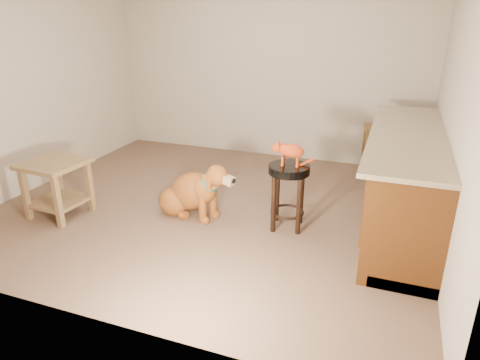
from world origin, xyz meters
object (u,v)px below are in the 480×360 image
at_px(side_table, 57,180).
at_px(golden_retriever, 192,193).
at_px(wood_stool, 376,151).
at_px(tabby_kitten, 289,151).
at_px(padded_stool, 288,184).

distance_m(side_table, golden_retriever, 1.40).
height_order(side_table, golden_retriever, golden_retriever).
xyz_separation_m(wood_stool, golden_retriever, (-1.72, -1.86, -0.10)).
bearing_deg(golden_retriever, tabby_kitten, 18.56).
height_order(wood_stool, tabby_kitten, tabby_kitten).
relative_size(wood_stool, tabby_kitten, 1.63).
distance_m(side_table, tabby_kitten, 2.40).
xyz_separation_m(padded_stool, side_table, (-2.31, -0.55, -0.07)).
bearing_deg(golden_retriever, side_table, -144.56).
bearing_deg(wood_stool, golden_retriever, -132.70).
relative_size(padded_stool, tabby_kitten, 1.60).
distance_m(padded_stool, tabby_kitten, 0.33).
xyz_separation_m(side_table, golden_retriever, (1.31, 0.49, -0.14)).
xyz_separation_m(padded_stool, golden_retriever, (-1.00, -0.06, -0.21)).
bearing_deg(tabby_kitten, padded_stool, -5.72).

